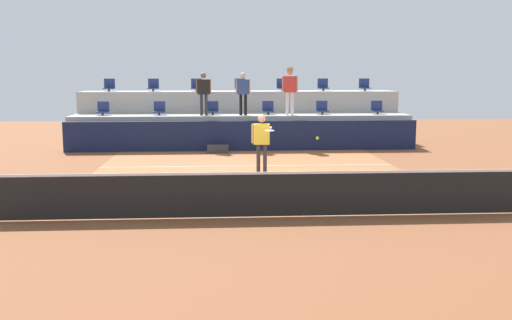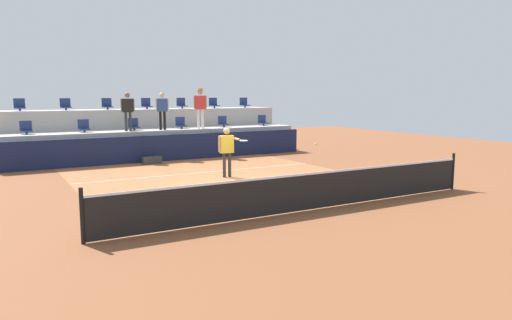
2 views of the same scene
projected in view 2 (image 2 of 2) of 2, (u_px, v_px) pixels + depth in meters
The scene contains 26 objects.
ground_plane at pixel (233, 184), 14.81m from camera, with size 40.00×40.00×0.00m, color brown.
court_inner_paint at pixel (220, 179), 15.67m from camera, with size 9.00×10.00×0.01m, color #A36038.
court_service_line at pixel (203, 172), 16.87m from camera, with size 9.00×0.06×0.00m, color silver.
tennis_net at pixel (309, 190), 11.30m from camera, with size 10.48×0.08×1.07m.
sponsor_backboard at pixel (169, 148), 19.89m from camera, with size 13.00×0.16×1.10m, color #141E42.
seating_tier_lower at pixel (159, 143), 20.99m from camera, with size 13.00×1.80×1.25m, color #ADAAA3.
seating_tier_upper at pixel (146, 131), 22.48m from camera, with size 13.00×1.80×2.10m, color #ADAAA3.
stadium_chair_lower_far_left at pixel (26, 129), 18.22m from camera, with size 0.44×0.40×0.52m.
stadium_chair_lower_left at pixel (84, 127), 19.27m from camera, with size 0.44×0.40×0.52m.
stadium_chair_lower_mid_left at pixel (134, 125), 20.28m from camera, with size 0.44×0.40×0.52m.
stadium_chair_lower_mid_right at pixel (181, 124), 21.34m from camera, with size 0.44×0.40×0.52m.
stadium_chair_lower_right at pixel (223, 122), 22.38m from camera, with size 0.44×0.40×0.52m.
stadium_chair_lower_far_right at pixel (263, 121), 23.46m from camera, with size 0.44×0.40×0.52m.
stadium_chair_upper_far_left at pixel (20, 106), 19.61m from camera, with size 0.44×0.40×0.52m.
stadium_chair_upper_left at pixel (66, 105), 20.50m from camera, with size 0.44×0.40×0.52m.
stadium_chair_upper_mid_left at pixel (107, 105), 21.37m from camera, with size 0.44×0.40×0.52m.
stadium_chair_upper_center at pixel (146, 104), 22.27m from camera, with size 0.44×0.40×0.52m.
stadium_chair_upper_mid_right at pixel (182, 104), 23.13m from camera, with size 0.44×0.40×0.52m.
stadium_chair_upper_right at pixel (214, 104), 23.99m from camera, with size 0.44×0.40×0.52m.
stadium_chair_upper_far_right at pixel (244, 103), 24.86m from camera, with size 0.44×0.40×0.52m.
tennis_player at pixel (227, 147), 15.79m from camera, with size 0.59×1.23×1.68m.
spectator_leaning_on_rail at pixel (128, 108), 19.68m from camera, with size 0.57×0.24×1.62m.
spectator_in_white at pixel (162, 108), 20.42m from camera, with size 0.57×0.24×1.61m.
spectator_with_hat at pixel (200, 103), 21.28m from camera, with size 0.61×0.51×1.82m.
tennis_ball at pixel (316, 144), 13.11m from camera, with size 0.07×0.07×0.07m.
equipment_bag at pixel (152, 160), 18.97m from camera, with size 0.76×0.28×0.30m, color #333338.
Camera 2 is at (-6.64, -12.99, 2.76)m, focal length 33.11 mm.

